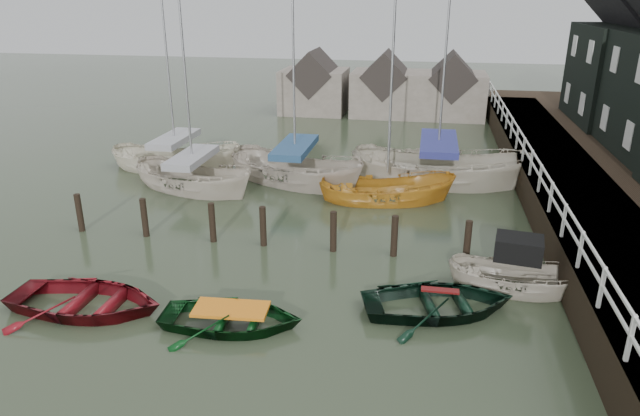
% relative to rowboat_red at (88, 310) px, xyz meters
% --- Properties ---
extents(ground, '(120.00, 120.00, 0.00)m').
position_rel_rowboat_red_xyz_m(ground, '(4.73, 1.98, 0.00)').
color(ground, '#2A3622').
rests_on(ground, ground).
extents(pier, '(3.04, 32.00, 2.70)m').
position_rel_rowboat_red_xyz_m(pier, '(14.21, 11.98, 0.71)').
color(pier, black).
rests_on(pier, ground).
extents(mooring_pilings, '(13.72, 0.22, 1.80)m').
position_rel_rowboat_red_xyz_m(mooring_pilings, '(3.62, 4.98, 0.50)').
color(mooring_pilings, black).
rests_on(mooring_pilings, ground).
extents(far_sheds, '(14.00, 4.08, 4.39)m').
position_rel_rowboat_red_xyz_m(far_sheds, '(5.56, 27.98, 1.86)').
color(far_sheds, '#665B51').
rests_on(far_sheds, ground).
extents(rowboat_red, '(4.27, 3.05, 0.88)m').
position_rel_rowboat_red_xyz_m(rowboat_red, '(0.00, 0.00, 0.00)').
color(rowboat_red, maroon).
rests_on(rowboat_red, ground).
extents(rowboat_green, '(3.85, 2.88, 0.76)m').
position_rel_rowboat_red_xyz_m(rowboat_green, '(4.12, -0.02, 0.00)').
color(rowboat_green, black).
rests_on(rowboat_green, ground).
extents(rowboat_dkgreen, '(4.73, 3.91, 0.85)m').
position_rel_rowboat_red_xyz_m(rowboat_dkgreen, '(9.36, 1.70, 0.00)').
color(rowboat_dkgreen, black).
rests_on(rowboat_dkgreen, ground).
extents(motorboat, '(4.04, 2.02, 2.31)m').
position_rel_rowboat_red_xyz_m(motorboat, '(11.53, 3.34, 0.11)').
color(motorboat, beige).
rests_on(motorboat, ground).
extents(sailboat_a, '(6.64, 4.28, 10.93)m').
position_rel_rowboat_red_xyz_m(sailboat_a, '(-1.09, 10.14, 0.06)').
color(sailboat_a, beige).
rests_on(sailboat_a, ground).
extents(sailboat_b, '(7.56, 5.24, 11.76)m').
position_rel_rowboat_red_xyz_m(sailboat_b, '(3.03, 11.96, 0.06)').
color(sailboat_b, '#BEB2A2').
rests_on(sailboat_b, ground).
extents(sailboat_c, '(5.86, 3.03, 10.27)m').
position_rel_rowboat_red_xyz_m(sailboat_c, '(7.29, 10.26, 0.02)').
color(sailboat_c, '#C48324').
rests_on(sailboat_c, ground).
extents(sailboat_d, '(8.30, 4.07, 13.78)m').
position_rel_rowboat_red_xyz_m(sailboat_d, '(9.31, 13.13, 0.06)').
color(sailboat_d, beige).
rests_on(sailboat_d, ground).
extents(sailboat_e, '(6.59, 2.83, 9.69)m').
position_rel_rowboat_red_xyz_m(sailboat_e, '(-3.13, 12.91, 0.06)').
color(sailboat_e, beige).
rests_on(sailboat_e, ground).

